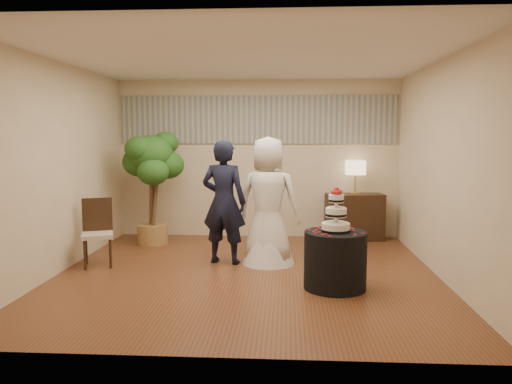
# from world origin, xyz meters

# --- Properties ---
(floor) EXTENTS (5.00, 5.00, 0.00)m
(floor) POSITION_xyz_m (0.00, 0.00, 0.00)
(floor) COLOR brown
(floor) RESTS_ON ground
(ceiling) EXTENTS (5.00, 5.00, 0.00)m
(ceiling) POSITION_xyz_m (0.00, 0.00, 2.80)
(ceiling) COLOR white
(ceiling) RESTS_ON wall_back
(wall_back) EXTENTS (5.00, 0.06, 2.80)m
(wall_back) POSITION_xyz_m (0.00, 2.50, 1.40)
(wall_back) COLOR beige
(wall_back) RESTS_ON ground
(wall_front) EXTENTS (5.00, 0.06, 2.80)m
(wall_front) POSITION_xyz_m (0.00, -2.50, 1.40)
(wall_front) COLOR beige
(wall_front) RESTS_ON ground
(wall_left) EXTENTS (0.06, 5.00, 2.80)m
(wall_left) POSITION_xyz_m (-2.50, 0.00, 1.40)
(wall_left) COLOR beige
(wall_left) RESTS_ON ground
(wall_right) EXTENTS (0.06, 5.00, 2.80)m
(wall_right) POSITION_xyz_m (2.50, 0.00, 1.40)
(wall_right) COLOR beige
(wall_right) RESTS_ON ground
(mural_border) EXTENTS (4.90, 0.02, 0.85)m
(mural_border) POSITION_xyz_m (0.00, 2.48, 2.10)
(mural_border) COLOR gray
(mural_border) RESTS_ON wall_back
(groom) EXTENTS (0.72, 0.55, 1.77)m
(groom) POSITION_xyz_m (-0.37, 0.56, 0.89)
(groom) COLOR black
(groom) RESTS_ON floor
(bride) EXTENTS (1.03, 0.93, 1.81)m
(bride) POSITION_xyz_m (0.27, 0.58, 0.91)
(bride) COLOR white
(bride) RESTS_ON floor
(cake_table) EXTENTS (0.79, 0.79, 0.69)m
(cake_table) POSITION_xyz_m (1.11, -0.55, 0.35)
(cake_table) COLOR black
(cake_table) RESTS_ON floor
(wedding_cake) EXTENTS (0.34, 0.34, 0.53)m
(wedding_cake) POSITION_xyz_m (1.11, -0.55, 0.96)
(wedding_cake) COLOR white
(wedding_cake) RESTS_ON cake_table
(console) EXTENTS (1.03, 0.58, 0.81)m
(console) POSITION_xyz_m (1.71, 2.26, 0.41)
(console) COLOR black
(console) RESTS_ON floor
(table_lamp) EXTENTS (0.31, 0.31, 0.58)m
(table_lamp) POSITION_xyz_m (1.71, 2.26, 1.10)
(table_lamp) COLOR #D3B28B
(table_lamp) RESTS_ON console
(ficus_tree) EXTENTS (1.23, 1.23, 1.93)m
(ficus_tree) POSITION_xyz_m (-1.73, 1.74, 0.96)
(ficus_tree) COLOR #27591D
(ficus_tree) RESTS_ON floor
(side_chair) EXTENTS (0.56, 0.57, 0.94)m
(side_chair) POSITION_xyz_m (-2.11, 0.27, 0.47)
(side_chair) COLOR black
(side_chair) RESTS_ON floor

